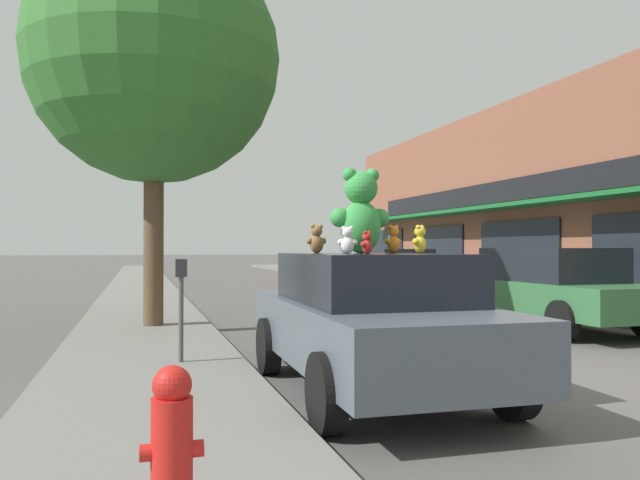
% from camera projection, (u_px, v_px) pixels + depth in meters
% --- Properties ---
extents(ground_plane, '(260.00, 260.00, 0.00)m').
position_uv_depth(ground_plane, '(595.00, 381.00, 7.29)').
color(ground_plane, '#514F4C').
extents(sidewalk_near, '(2.39, 90.00, 0.15)m').
position_uv_depth(sidewalk_near, '(150.00, 405.00, 5.88)').
color(sidewalk_near, slate).
rests_on(sidewalk_near, ground_plane).
extents(plush_art_car, '(2.02, 4.21, 1.50)m').
position_uv_depth(plush_art_car, '(372.00, 319.00, 6.68)').
color(plush_art_car, '#4C5660').
rests_on(plush_art_car, ground_plane).
extents(teddy_bear_giant, '(0.69, 0.42, 0.95)m').
position_uv_depth(teddy_bear_giant, '(361.00, 212.00, 6.90)').
color(teddy_bear_giant, green).
rests_on(teddy_bear_giant, plush_art_car).
extents(teddy_bear_black, '(0.16, 0.16, 0.24)m').
position_uv_depth(teddy_bear_black, '(393.00, 244.00, 7.84)').
color(teddy_bear_black, black).
rests_on(teddy_bear_black, plush_art_car).
extents(teddy_bear_purple, '(0.19, 0.24, 0.32)m').
position_uv_depth(teddy_bear_purple, '(346.00, 240.00, 7.10)').
color(teddy_bear_purple, purple).
rests_on(teddy_bear_purple, plush_art_car).
extents(teddy_bear_orange, '(0.25, 0.18, 0.33)m').
position_uv_depth(teddy_bear_orange, '(393.00, 240.00, 7.15)').
color(teddy_bear_orange, orange).
rests_on(teddy_bear_orange, plush_art_car).
extents(teddy_bear_white, '(0.22, 0.16, 0.30)m').
position_uv_depth(teddy_bear_white, '(347.00, 240.00, 6.61)').
color(teddy_bear_white, white).
rests_on(teddy_bear_white, plush_art_car).
extents(teddy_bear_blue, '(0.18, 0.14, 0.24)m').
position_uv_depth(teddy_bear_blue, '(392.00, 243.00, 7.27)').
color(teddy_bear_blue, blue).
rests_on(teddy_bear_blue, plush_art_car).
extents(teddy_bear_red, '(0.16, 0.15, 0.23)m').
position_uv_depth(teddy_bear_red, '(367.00, 243.00, 6.11)').
color(teddy_bear_red, red).
rests_on(teddy_bear_red, plush_art_car).
extents(teddy_bear_brown, '(0.25, 0.16, 0.34)m').
position_uv_depth(teddy_bear_brown, '(317.00, 239.00, 7.34)').
color(teddy_bear_brown, olive).
rests_on(teddy_bear_brown, plush_art_car).
extents(teddy_bear_yellow, '(0.23, 0.20, 0.32)m').
position_uv_depth(teddy_bear_yellow, '(420.00, 240.00, 6.91)').
color(teddy_bear_yellow, yellow).
rests_on(teddy_bear_yellow, plush_art_car).
extents(parked_car_far_center, '(1.93, 4.79, 1.55)m').
position_uv_depth(parked_car_far_center, '(550.00, 286.00, 12.00)').
color(parked_car_far_center, '#336B3D').
rests_on(parked_car_far_center, ground_plane).
extents(parked_car_far_right, '(2.03, 4.02, 1.52)m').
position_uv_depth(parked_car_far_right, '(394.00, 272.00, 19.32)').
color(parked_car_far_right, '#B7B7BC').
rests_on(parked_car_far_right, ground_plane).
extents(street_tree, '(4.59, 4.59, 7.18)m').
position_uv_depth(street_tree, '(154.00, 59.00, 11.41)').
color(street_tree, brown).
rests_on(street_tree, sidewalk_near).
extents(fire_hydrant, '(0.33, 0.22, 0.79)m').
position_uv_depth(fire_hydrant, '(172.00, 440.00, 3.29)').
color(fire_hydrant, red).
rests_on(fire_hydrant, sidewalk_near).
extents(parking_meter, '(0.14, 0.10, 1.27)m').
position_uv_depth(parking_meter, '(181.00, 296.00, 7.71)').
color(parking_meter, '#4C4C51').
rests_on(parking_meter, sidewalk_near).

